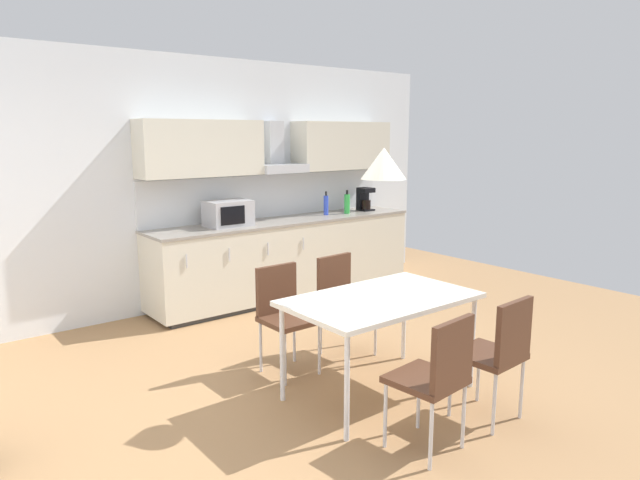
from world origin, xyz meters
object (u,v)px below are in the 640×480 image
(microwave, at_px, (228,213))
(pendant_lamp, at_px, (384,163))
(dining_table, at_px, (381,303))
(chair_far_right, at_px, (342,295))
(coffee_maker, at_px, (364,199))
(bottle_green, at_px, (347,204))
(chair_near_right, at_px, (499,347))
(chair_near_left, at_px, (437,371))
(chair_far_left, at_px, (284,308))
(bottle_blue, at_px, (326,205))

(microwave, distance_m, pendant_lamp, 2.68)
(dining_table, bearing_deg, chair_far_right, 68.92)
(coffee_maker, xyz_separation_m, bottle_green, (-0.38, -0.08, -0.02))
(chair_near_right, bearing_deg, chair_far_right, 90.36)
(chair_near_left, bearing_deg, bottle_green, 56.80)
(chair_near_right, relative_size, chair_far_left, 1.00)
(chair_far_right, distance_m, chair_far_left, 0.62)
(bottle_blue, bearing_deg, dining_table, -121.40)
(microwave, xyz_separation_m, chair_near_right, (0.11, -3.39, -0.53))
(microwave, bearing_deg, bottle_blue, 0.40)
(bottle_green, relative_size, chair_near_left, 0.34)
(chair_far_left, bearing_deg, dining_table, -68.53)
(microwave, bearing_deg, coffee_maker, 0.74)
(bottle_green, height_order, chair_far_left, bottle_green)
(dining_table, height_order, pendant_lamp, pendant_lamp)
(dining_table, bearing_deg, coffee_maker, 49.32)
(chair_near_right, xyz_separation_m, pendant_lamp, (-0.32, 0.80, 1.19))
(bottle_green, xyz_separation_m, chair_near_left, (-2.18, -3.33, -0.52))
(bottle_blue, height_order, chair_near_left, bottle_blue)
(microwave, distance_m, chair_far_right, 1.88)
(chair_near_right, bearing_deg, bottle_green, 64.93)
(bottle_green, relative_size, chair_far_left, 0.34)
(chair_near_right, height_order, pendant_lamp, pendant_lamp)
(coffee_maker, height_order, bottle_green, coffee_maker)
(dining_table, height_order, chair_near_left, chair_near_left)
(coffee_maker, relative_size, chair_near_left, 0.34)
(bottle_blue, bearing_deg, chair_far_right, -125.36)
(bottle_blue, relative_size, pendant_lamp, 0.92)
(coffee_maker, relative_size, dining_table, 0.22)
(coffee_maker, relative_size, chair_far_left, 0.34)
(chair_near_right, xyz_separation_m, chair_near_left, (-0.62, 0.00, 0.00))
(bottle_green, bearing_deg, coffee_maker, 12.54)
(chair_far_left, bearing_deg, coffee_maker, 35.40)
(pendant_lamp, bearing_deg, chair_near_left, -110.95)
(bottle_green, distance_m, dining_table, 3.17)
(coffee_maker, distance_m, chair_near_left, 4.30)
(bottle_green, distance_m, pendant_lamp, 3.23)
(coffee_maker, height_order, pendant_lamp, pendant_lamp)
(bottle_blue, height_order, chair_near_right, bottle_blue)
(dining_table, distance_m, pendant_lamp, 1.02)
(microwave, height_order, bottle_blue, bottle_blue)
(chair_far_left, bearing_deg, chair_near_left, -89.70)
(bottle_green, distance_m, chair_far_right, 2.40)
(microwave, distance_m, coffee_maker, 2.05)
(coffee_maker, relative_size, bottle_green, 1.01)
(chair_near_right, bearing_deg, coffee_maker, 60.48)
(coffee_maker, distance_m, pendant_lamp, 3.51)
(coffee_maker, relative_size, pendant_lamp, 0.94)
(dining_table, bearing_deg, pendant_lamp, -90.00)
(coffee_maker, relative_size, chair_far_right, 0.34)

